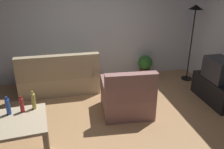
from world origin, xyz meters
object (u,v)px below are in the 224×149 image
Objects in this scene: tv_stand at (215,90)px; armchair at (127,97)px; torchiere_lamp at (194,23)px; bottle_red at (22,105)px; bottle_squat at (34,101)px; bottle_blue at (8,107)px; tv at (219,70)px; potted_plant at (145,65)px; couch at (60,78)px.

tv_stand is 1.15× the size of armchair.
torchiere_lamp is at bearing 0.00° from tv_stand.
bottle_squat is (0.15, 0.05, 0.01)m from bottle_red.
bottle_squat reaches higher than bottle_blue.
tv is at bearing -89.82° from torchiere_lamp.
bottle_blue is 1.10× the size of bottle_red.
potted_plant is at bearing -116.27° from armchair.
bottle_blue is (-3.74, -0.92, 0.63)m from tv_stand.
potted_plant is (-0.99, 1.50, 0.09)m from tv_stand.
couch is 1.78× the size of armchair.
bottle_blue is at bearing -166.68° from bottle_squat.
armchair is (-1.89, -0.05, 0.08)m from tv_stand.
bottle_blue is at bearing 29.39° from armchair.
bottle_blue is at bearing -151.14° from torchiere_lamp.
tv is 3.70m from bottle_red.
tv_stand is 0.46m from tv.
potted_plant reaches higher than tv_stand.
bottle_red is (0.16, 0.02, -0.01)m from bottle_blue.
potted_plant is at bearing 160.15° from torchiere_lamp.
torchiere_lamp is (0.00, 1.14, 1.17)m from tv_stand.
tv is 2.60× the size of bottle_red.
couch is 2.14m from potted_plant.
torchiere_lamp is 7.84× the size of bottle_red.
bottle_blue reaches higher than bottle_red.
bottle_squat reaches higher than bottle_red.
bottle_blue reaches higher than tv_stand.
tv is (3.11, -1.18, 0.39)m from couch.
torchiere_lamp reaches higher than bottle_blue.
armchair reaches higher than potted_plant.
couch and tv have the same top height.
bottle_blue reaches higher than couch.
torchiere_lamp is at bearing -19.85° from potted_plant.
armchair is at bearing -120.33° from potted_plant.
bottle_blue is 0.98× the size of bottle_squat.
torchiere_lamp is 2.49m from armchair.
armchair is 4.14× the size of bottle_red.
couch is 3.33m from tv_stand.
bottle_blue is (-3.74, -2.06, -0.54)m from torchiere_lamp.
tv_stand is 1.89m from armchair.
tv_stand is 0.61× the size of torchiere_lamp.
torchiere_lamp is 7.12× the size of bottle_blue.
tv_stand is at bearing -90.00° from torchiere_lamp.
torchiere_lamp is 1.51m from potted_plant.
couch is 2.13m from bottle_squat.
potted_plant is (2.12, 0.31, 0.02)m from couch.
potted_plant is 2.24× the size of bottle_blue.
torchiere_lamp is at bearing -143.84° from armchair.
bottle_squat is (0.31, 0.07, 0.00)m from bottle_blue.
bottle_squat reaches higher than potted_plant.
bottle_squat reaches higher than armchair.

